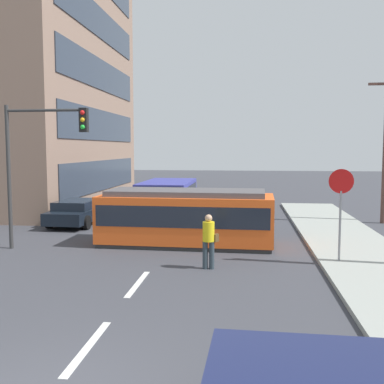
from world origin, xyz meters
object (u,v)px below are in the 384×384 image
at_px(city_bus, 168,196).
at_px(parked_sedan_mid, 78,212).
at_px(stop_sign, 341,196).
at_px(traffic_light_mast, 39,149).
at_px(streetcar_tram, 186,216).
at_px(pedestrian_crossing, 209,238).

xyz_separation_m(city_bus, parked_sedan_mid, (-3.82, -3.16, -0.46)).
distance_m(parked_sedan_mid, stop_sign, 12.78).
relative_size(city_bus, stop_sign, 1.86).
height_order(parked_sedan_mid, traffic_light_mast, traffic_light_mast).
bearing_deg(streetcar_tram, pedestrian_crossing, -72.06).
xyz_separation_m(streetcar_tram, stop_sign, (5.16, -2.54, 1.11)).
bearing_deg(pedestrian_crossing, parked_sedan_mid, 132.67).
distance_m(streetcar_tram, pedestrian_crossing, 3.66).
bearing_deg(pedestrian_crossing, traffic_light_mast, 161.84).
distance_m(stop_sign, traffic_light_mast, 10.42).
height_order(city_bus, pedestrian_crossing, city_bus).
xyz_separation_m(parked_sedan_mid, stop_sign, (10.89, -6.50, 1.57)).
height_order(city_bus, stop_sign, stop_sign).
bearing_deg(stop_sign, streetcar_tram, 153.78).
bearing_deg(parked_sedan_mid, streetcar_tram, -34.66).
xyz_separation_m(streetcar_tram, pedestrian_crossing, (1.13, -3.48, -0.14)).
xyz_separation_m(streetcar_tram, traffic_light_mast, (-5.10, -1.43, 2.56)).
height_order(streetcar_tram, traffic_light_mast, traffic_light_mast).
bearing_deg(stop_sign, parked_sedan_mid, 149.16).
relative_size(streetcar_tram, city_bus, 1.23).
height_order(streetcar_tram, pedestrian_crossing, streetcar_tram).
relative_size(parked_sedan_mid, stop_sign, 1.51).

